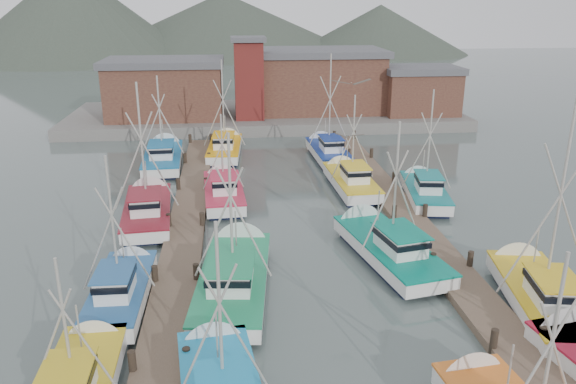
{
  "coord_description": "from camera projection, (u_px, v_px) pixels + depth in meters",
  "views": [
    {
      "loc": [
        -4.06,
        -27.08,
        13.5
      ],
      "look_at": [
        -0.82,
        4.25,
        2.6
      ],
      "focal_mm": 35.0,
      "sensor_mm": 36.0,
      "label": 1
    }
  ],
  "objects": [
    {
      "name": "boat_11",
      "position": [
        424.0,
        190.0,
        39.58
      ],
      "size": [
        3.61,
        8.19,
        8.47
      ],
      "rotation": [
        0.0,
        0.0,
        -0.16
      ],
      "color": "black",
      "rests_on": "ground"
    },
    {
      "name": "distant_hills",
      "position": [
        195.0,
        54.0,
        144.25
      ],
      "size": [
        175.0,
        140.0,
        42.0
      ],
      "color": "#404A3E",
      "rests_on": "ground"
    },
    {
      "name": "boat_7",
      "position": [
        538.0,
        293.0,
        25.78
      ],
      "size": [
        4.2,
        9.15,
        10.68
      ],
      "rotation": [
        0.0,
        0.0,
        -0.17
      ],
      "color": "black",
      "rests_on": "ground"
    },
    {
      "name": "boat_5",
      "position": [
        385.0,
        246.0,
        30.69
      ],
      "size": [
        4.7,
        9.84,
        8.57
      ],
      "rotation": [
        0.0,
        0.0,
        0.2
      ],
      "color": "black",
      "rests_on": "ground"
    },
    {
      "name": "boat_14",
      "position": [
        163.0,
        156.0,
        48.02
      ],
      "size": [
        3.59,
        9.77,
        8.48
      ],
      "rotation": [
        0.0,
        0.0,
        0.05
      ],
      "color": "black",
      "rests_on": "ground"
    },
    {
      "name": "quay",
      "position": [
        266.0,
        116.0,
        64.84
      ],
      "size": [
        44.0,
        16.0,
        1.2
      ],
      "primitive_type": "cube",
      "color": "slate",
      "rests_on": "ground"
    },
    {
      "name": "shed_right",
      "position": [
        419.0,
        90.0,
        62.62
      ],
      "size": [
        8.48,
        6.36,
        5.2
      ],
      "color": "brown",
      "rests_on": "quay"
    },
    {
      "name": "boat_10",
      "position": [
        148.0,
        209.0,
        36.09
      ],
      "size": [
        3.94,
        9.32,
        9.65
      ],
      "rotation": [
        0.0,
        0.0,
        0.09
      ],
      "color": "black",
      "rests_on": "ground"
    },
    {
      "name": "dock_left",
      "position": [
        185.0,
        235.0,
        33.31
      ],
      "size": [
        2.3,
        46.0,
        1.5
      ],
      "color": "brown",
      "rests_on": "ground"
    },
    {
      "name": "dock_right",
      "position": [
        414.0,
        225.0,
        34.67
      ],
      "size": [
        2.3,
        46.0,
        1.5
      ],
      "color": "brown",
      "rests_on": "ground"
    },
    {
      "name": "boat_12",
      "position": [
        225.0,
        147.0,
        50.9
      ],
      "size": [
        3.7,
        8.93,
        9.29
      ],
      "rotation": [
        0.0,
        0.0,
        -0.06
      ],
      "color": "black",
      "rests_on": "ground"
    },
    {
      "name": "boat_6",
      "position": [
        123.0,
        288.0,
        26.18
      ],
      "size": [
        3.19,
        7.78,
        7.83
      ],
      "rotation": [
        0.0,
        0.0,
        -0.01
      ],
      "color": "black",
      "rests_on": "ground"
    },
    {
      "name": "boat_4",
      "position": [
        235.0,
        275.0,
        27.44
      ],
      "size": [
        4.14,
        10.27,
        8.9
      ],
      "rotation": [
        0.0,
        0.0,
        -0.11
      ],
      "color": "black",
      "rests_on": "ground"
    },
    {
      "name": "gull_near",
      "position": [
        351.0,
        83.0,
        20.85
      ],
      "size": [
        1.54,
        0.66,
        0.24
      ],
      "rotation": [
        0.0,
        0.0,
        0.35
      ],
      "color": "gray",
      "rests_on": "ground"
    },
    {
      "name": "shed_center",
      "position": [
        318.0,
        80.0,
        64.09
      ],
      "size": [
        14.84,
        9.54,
        6.9
      ],
      "color": "brown",
      "rests_on": "quay"
    },
    {
      "name": "boat_9",
      "position": [
        350.0,
        180.0,
        41.82
      ],
      "size": [
        3.16,
        8.56,
        7.8
      ],
      "rotation": [
        0.0,
        0.0,
        0.04
      ],
      "color": "black",
      "rests_on": "ground"
    },
    {
      "name": "boat_8",
      "position": [
        223.0,
        190.0,
        39.53
      ],
      "size": [
        3.02,
        8.45,
        6.9
      ],
      "rotation": [
        0.0,
        0.0,
        0.05
      ],
      "color": "black",
      "rests_on": "ground"
    },
    {
      "name": "boat_13",
      "position": [
        327.0,
        151.0,
        49.81
      ],
      "size": [
        3.89,
        8.72,
        9.87
      ],
      "rotation": [
        0.0,
        0.0,
        0.04
      ],
      "color": "black",
      "rests_on": "ground"
    },
    {
      "name": "shed_left",
      "position": [
        165.0,
        88.0,
        60.67
      ],
      "size": [
        12.72,
        8.48,
        6.2
      ],
      "color": "brown",
      "rests_on": "quay"
    },
    {
      "name": "gull_far",
      "position": [
        350.0,
        136.0,
        29.09
      ],
      "size": [
        1.48,
        0.65,
        0.24
      ],
      "rotation": [
        0.0,
        0.0,
        -0.63
      ],
      "color": "gray",
      "rests_on": "ground"
    },
    {
      "name": "lookout_tower",
      "position": [
        249.0,
        78.0,
        59.27
      ],
      "size": [
        3.6,
        3.6,
        8.5
      ],
      "color": "maroon",
      "rests_on": "quay"
    },
    {
      "name": "ground",
      "position": [
        311.0,
        263.0,
        30.26
      ],
      "size": [
        260.0,
        260.0,
        0.0
      ],
      "primitive_type": "plane",
      "color": "#43514E",
      "rests_on": "ground"
    }
  ]
}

